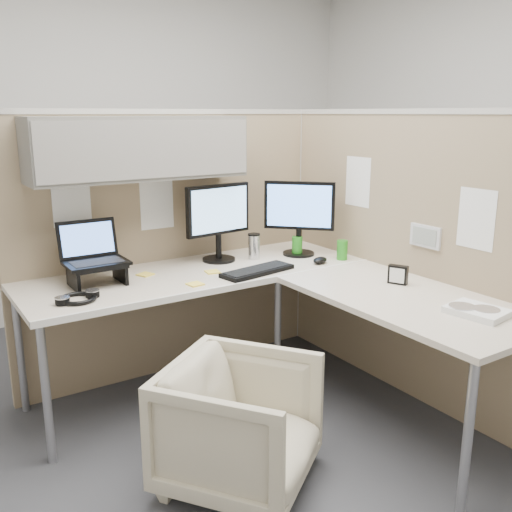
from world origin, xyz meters
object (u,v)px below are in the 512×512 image
desk (272,290)px  office_chair (240,419)px  monitor_left (218,216)px  keyboard (257,271)px

desk → office_chair: size_ratio=3.21×
desk → office_chair: 0.80m
office_chair → monitor_left: bearing=28.8°
desk → keyboard: size_ratio=4.50×
desk → monitor_left: bearing=91.8°
monitor_left → keyboard: monitor_left is taller
monitor_left → keyboard: size_ratio=1.05×
monitor_left → keyboard: bearing=-89.9°
monitor_left → keyboard: (0.04, -0.36, -0.26)m
monitor_left → desk: bearing=-95.1°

